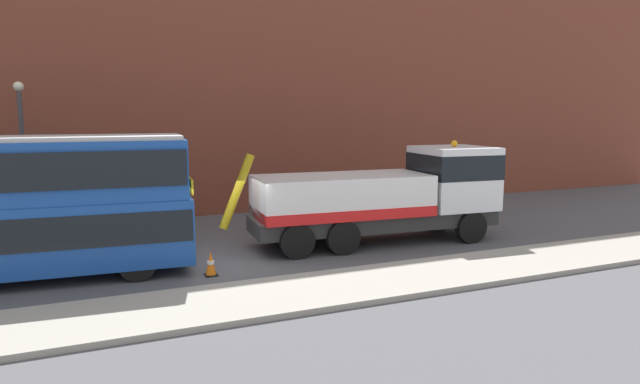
{
  "coord_description": "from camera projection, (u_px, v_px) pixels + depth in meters",
  "views": [
    {
      "loc": [
        -3.94,
        -17.0,
        4.73
      ],
      "look_at": [
        3.4,
        0.11,
        2.0
      ],
      "focal_mm": 30.83,
      "sensor_mm": 36.0,
      "label": 1
    }
  ],
  "objects": [
    {
      "name": "near_kerb",
      "position": [
        264.0,
        298.0,
        13.85
      ],
      "size": [
        60.0,
        2.8,
        0.15
      ],
      "primitive_type": "cube",
      "color": "gray",
      "rests_on": "ground_plane"
    },
    {
      "name": "street_lamp",
      "position": [
        23.0,
        146.0,
        20.52
      ],
      "size": [
        0.36,
        0.36,
        5.83
      ],
      "color": "#38383D",
      "rests_on": "ground_plane"
    },
    {
      "name": "ground_plane",
      "position": [
        224.0,
        260.0,
        17.68
      ],
      "size": [
        120.0,
        120.0,
        0.0
      ],
      "primitive_type": "plane",
      "color": "#4C4C51"
    },
    {
      "name": "building_facade",
      "position": [
        175.0,
        35.0,
        24.21
      ],
      "size": [
        60.0,
        1.5,
        16.0
      ],
      "color": "brown",
      "rests_on": "ground_plane"
    },
    {
      "name": "recovery_tow_truck",
      "position": [
        388.0,
        194.0,
        19.86
      ],
      "size": [
        10.22,
        3.24,
        3.67
      ],
      "rotation": [
        0.0,
        0.0,
        -0.07
      ],
      "color": "#2D2D2D",
      "rests_on": "ground_plane"
    },
    {
      "name": "traffic_cone_near_bus",
      "position": [
        211.0,
        264.0,
        15.94
      ],
      "size": [
        0.36,
        0.36,
        0.72
      ],
      "color": "orange",
      "rests_on": "ground_plane"
    }
  ]
}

